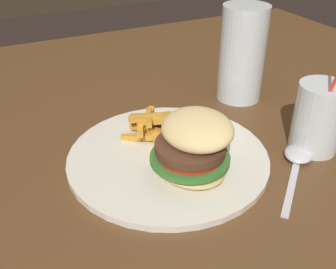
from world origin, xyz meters
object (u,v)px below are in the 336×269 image
at_px(meal_plate_near, 177,152).
at_px(beer_glass, 242,56).
at_px(juice_glass, 318,120).
at_px(spoon, 298,157).

distance_m(meal_plate_near, beer_glass, 0.27).
distance_m(meal_plate_near, juice_glass, 0.22).
xyz_separation_m(beer_glass, spoon, (0.22, -0.04, -0.08)).
bearing_deg(juice_glass, spoon, -68.82).
relative_size(beer_glass, spoon, 1.24).
height_order(juice_glass, spoon, juice_glass).
height_order(meal_plate_near, spoon, meal_plate_near).
xyz_separation_m(juice_glass, spoon, (0.02, -0.04, -0.04)).
xyz_separation_m(meal_plate_near, spoon, (0.07, 0.17, -0.02)).
bearing_deg(spoon, juice_glass, -20.31).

